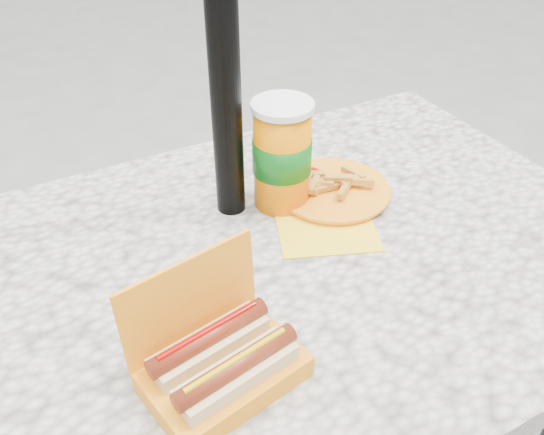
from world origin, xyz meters
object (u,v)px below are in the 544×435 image
hotdog_box (221,362)px  soda_cup (282,155)px  umbrella_pole (221,8)px  fries_plate (331,191)px

hotdog_box → soda_cup: size_ratio=1.09×
hotdog_box → soda_cup: (0.25, 0.31, 0.06)m
umbrella_pole → soda_cup: size_ratio=11.24×
umbrella_pole → soda_cup: umbrella_pole is taller
umbrella_pole → fries_plate: umbrella_pole is taller
hotdog_box → soda_cup: soda_cup is taller
umbrella_pole → fries_plate: (0.18, -0.05, -0.34)m
fries_plate → hotdog_box: bearing=-140.7°
fries_plate → soda_cup: 0.13m
soda_cup → fries_plate: bearing=-16.6°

